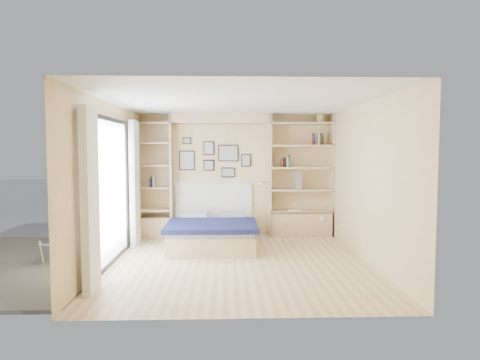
{
  "coord_description": "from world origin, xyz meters",
  "views": [
    {
      "loc": [
        -0.21,
        -6.6,
        1.76
      ],
      "look_at": [
        0.05,
        0.9,
        1.24
      ],
      "focal_mm": 32.0,
      "sensor_mm": 36.0,
      "label": 1
    }
  ],
  "objects": [
    {
      "name": "deck_chair",
      "position": [
        -2.81,
        0.32,
        0.37
      ],
      "size": [
        0.48,
        0.78,
        0.77
      ],
      "rotation": [
        0.0,
        0.0,
        -0.02
      ],
      "color": "tan",
      "rests_on": "ground"
    },
    {
      "name": "deck",
      "position": [
        -3.6,
        0.0,
        0.0
      ],
      "size": [
        3.2,
        4.0,
        0.05
      ],
      "primitive_type": "cube",
      "color": "#685D4D",
      "rests_on": "ground"
    },
    {
      "name": "reading_lamps",
      "position": [
        -0.3,
        2.0,
        1.1
      ],
      "size": [
        1.92,
        0.12,
        0.15
      ],
      "color": "silver",
      "rests_on": "ground"
    },
    {
      "name": "room_shell",
      "position": [
        -0.39,
        1.52,
        1.08
      ],
      "size": [
        4.5,
        4.5,
        4.5
      ],
      "color": "#DEC381",
      "rests_on": "ground"
    },
    {
      "name": "shelf_decor",
      "position": [
        1.07,
        2.07,
        1.69
      ],
      "size": [
        3.54,
        0.23,
        2.03
      ],
      "color": "#A51E1E",
      "rests_on": "ground"
    },
    {
      "name": "photo_gallery",
      "position": [
        -0.45,
        2.22,
        1.6
      ],
      "size": [
        1.48,
        0.02,
        0.82
      ],
      "color": "black",
      "rests_on": "ground"
    },
    {
      "name": "ground",
      "position": [
        0.0,
        0.0,
        0.0
      ],
      "size": [
        4.5,
        4.5,
        0.0
      ],
      "primitive_type": "plane",
      "color": "#D9B87D",
      "rests_on": "ground"
    },
    {
      "name": "bed",
      "position": [
        -0.45,
        1.15,
        0.26
      ],
      "size": [
        1.58,
        2.07,
        1.07
      ],
      "color": "tan",
      "rests_on": "ground"
    }
  ]
}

